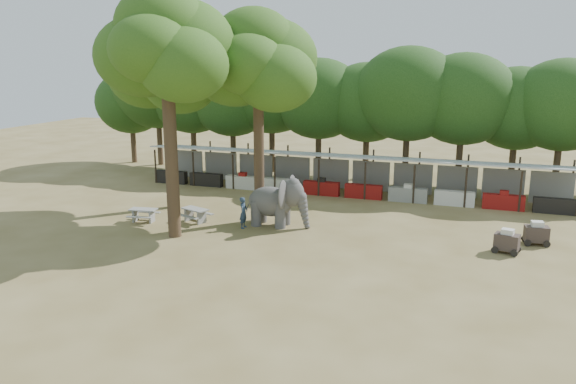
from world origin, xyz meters
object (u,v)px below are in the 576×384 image
(yard_tree_left, at_px, (167,68))
(yard_tree_back, at_px, (257,62))
(picnic_table_far, at_px, (195,213))
(cart_back, at_px, (536,233))
(picnic_table_near, at_px, (143,213))
(cart_front, at_px, (507,241))
(yard_tree_center, at_px, (166,48))
(elephant, at_px, (278,201))
(handler, at_px, (244,213))

(yard_tree_left, xyz_separation_m, yard_tree_back, (6.00, -1.00, 0.34))
(picnic_table_far, bearing_deg, cart_back, 25.46)
(picnic_table_near, relative_size, cart_front, 1.24)
(yard_tree_left, xyz_separation_m, yard_tree_center, (3.00, -5.00, 1.01))
(picnic_table_near, xyz_separation_m, cart_front, (18.65, 1.03, 0.09))
(picnic_table_far, height_order, cart_back, cart_back)
(yard_tree_left, relative_size, cart_front, 8.34)
(elephant, height_order, cart_back, elephant)
(handler, height_order, picnic_table_near, handler)
(yard_tree_back, height_order, picnic_table_far, yard_tree_back)
(yard_tree_back, bearing_deg, elephant, -28.58)
(yard_tree_center, xyz_separation_m, yard_tree_back, (3.00, 4.00, -0.67))
(yard_tree_back, xyz_separation_m, picnic_table_far, (-3.10, -1.59, -8.05))
(picnic_table_near, xyz_separation_m, picnic_table_far, (2.70, 0.89, 0.02))
(yard_tree_left, height_order, cart_front, yard_tree_left)
(cart_back, bearing_deg, yard_tree_left, 170.24)
(elephant, bearing_deg, handler, -147.45)
(yard_tree_center, height_order, handler, yard_tree_center)
(yard_tree_back, xyz_separation_m, elephant, (1.42, -0.77, -7.21))
(yard_tree_center, xyz_separation_m, picnic_table_near, (-2.80, 1.52, -8.73))
(handler, distance_m, picnic_table_far, 2.98)
(yard_tree_left, bearing_deg, cart_back, -2.05)
(yard_tree_back, xyz_separation_m, handler, (-0.15, -1.75, -7.71))
(yard_tree_left, xyz_separation_m, cart_front, (18.85, -2.46, -7.64))
(handler, bearing_deg, cart_back, -84.27)
(yard_tree_back, relative_size, picnic_table_far, 6.03)
(picnic_table_far, bearing_deg, picnic_table_near, -142.35)
(yard_tree_left, bearing_deg, picnic_table_far, -41.74)
(elephant, relative_size, picnic_table_far, 1.84)
(yard_tree_left, bearing_deg, cart_front, -7.42)
(picnic_table_far, distance_m, cart_front, 15.95)
(elephant, height_order, cart_front, elephant)
(cart_front, bearing_deg, elephant, -169.13)
(elephant, height_order, handler, elephant)
(yard_tree_center, height_order, elephant, yard_tree_center)
(handler, relative_size, cart_back, 1.30)
(handler, distance_m, cart_back, 14.52)
(yard_tree_back, bearing_deg, yard_tree_left, 170.54)
(yard_tree_back, relative_size, handler, 6.81)
(yard_tree_left, height_order, picnic_table_far, yard_tree_left)
(yard_tree_back, distance_m, cart_back, 16.32)
(handler, xyz_separation_m, cart_front, (13.00, 0.29, -0.27))
(yard_tree_back, height_order, elephant, yard_tree_back)
(yard_tree_center, xyz_separation_m, cart_front, (15.85, 2.55, -8.64))
(handler, bearing_deg, yard_tree_left, 62.55)
(handler, relative_size, picnic_table_near, 1.02)
(yard_tree_left, bearing_deg, picnic_table_near, -86.66)
(yard_tree_left, distance_m, cart_back, 21.64)
(yard_tree_center, relative_size, cart_back, 9.41)
(picnic_table_near, distance_m, picnic_table_far, 2.84)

